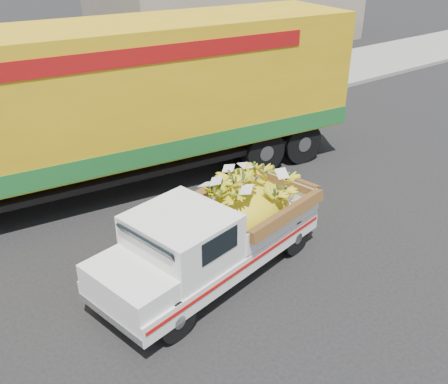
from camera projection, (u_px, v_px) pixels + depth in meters
ground at (128, 282)px, 8.87m from camera, size 100.00×100.00×0.00m
curb at (22, 166)px, 13.02m from camera, size 60.00×0.25×0.15m
pickup_truck at (224, 228)px, 8.90m from camera, size 4.61×2.39×1.54m
semi_trailer at (112, 102)px, 11.19m from camera, size 12.05×4.03×3.80m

